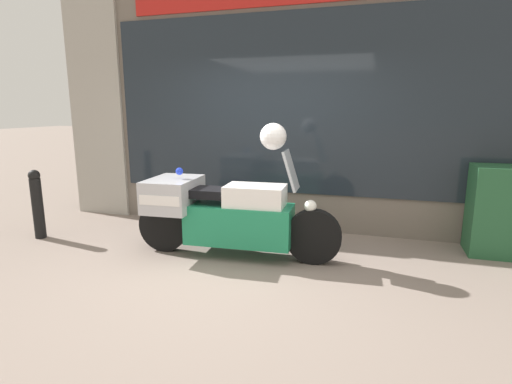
% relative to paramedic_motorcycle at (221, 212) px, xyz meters
% --- Properties ---
extents(ground_plane, '(60.00, 60.00, 0.00)m').
position_rel_paramedic_motorcycle_xyz_m(ground_plane, '(0.35, -0.50, -0.54)').
color(ground_plane, gray).
extents(shop_building, '(6.97, 0.55, 3.47)m').
position_rel_paramedic_motorcycle_xyz_m(shop_building, '(-0.09, 1.49, 1.20)').
color(shop_building, '#6B6056').
rests_on(shop_building, ground).
extents(window_display, '(5.56, 0.30, 1.79)m').
position_rel_paramedic_motorcycle_xyz_m(window_display, '(0.75, 1.52, -0.10)').
color(window_display, slate).
rests_on(window_display, ground).
extents(paramedic_motorcycle, '(2.48, 0.79, 1.29)m').
position_rel_paramedic_motorcycle_xyz_m(paramedic_motorcycle, '(0.00, 0.00, 0.00)').
color(paramedic_motorcycle, black).
rests_on(paramedic_motorcycle, ground).
extents(white_helmet, '(0.30, 0.30, 0.30)m').
position_rel_paramedic_motorcycle_xyz_m(white_helmet, '(0.62, 0.04, 0.90)').
color(white_helmet, white).
rests_on(white_helmet, paramedic_motorcycle).
extents(street_bollard, '(0.15, 0.15, 0.94)m').
position_rel_paramedic_motorcycle_xyz_m(street_bollard, '(-2.63, -0.11, -0.05)').
color(street_bollard, black).
rests_on(street_bollard, ground).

